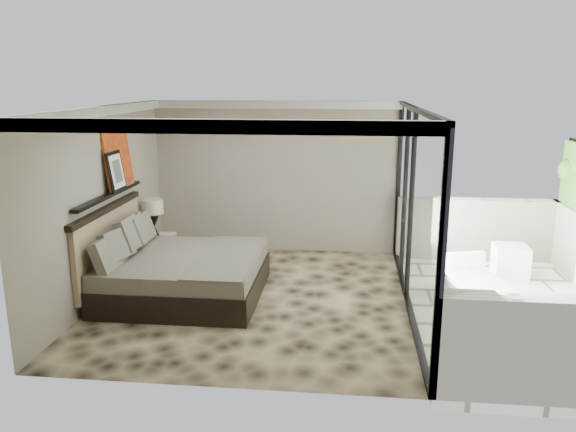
# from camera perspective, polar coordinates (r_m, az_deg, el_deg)

# --- Properties ---
(floor) EXTENTS (5.00, 5.00, 0.00)m
(floor) POSITION_cam_1_polar(r_m,az_deg,el_deg) (8.45, -3.42, -8.35)
(floor) COLOR black
(floor) RESTS_ON ground
(ceiling) EXTENTS (4.50, 5.00, 0.02)m
(ceiling) POSITION_cam_1_polar(r_m,az_deg,el_deg) (7.84, -3.72, 10.92)
(ceiling) COLOR silver
(ceiling) RESTS_ON back_wall
(back_wall) EXTENTS (4.50, 0.02, 2.80)m
(back_wall) POSITION_cam_1_polar(r_m,az_deg,el_deg) (10.44, -1.25, 3.95)
(back_wall) COLOR gray
(back_wall) RESTS_ON floor
(left_wall) EXTENTS (0.02, 5.00, 2.80)m
(left_wall) POSITION_cam_1_polar(r_m,az_deg,el_deg) (8.69, -18.29, 1.27)
(left_wall) COLOR gray
(left_wall) RESTS_ON floor
(glass_wall) EXTENTS (0.08, 5.00, 2.80)m
(glass_wall) POSITION_cam_1_polar(r_m,az_deg,el_deg) (7.96, 12.60, 0.55)
(glass_wall) COLOR white
(glass_wall) RESTS_ON floor
(terrace_slab) EXTENTS (3.00, 5.00, 0.12)m
(terrace_slab) POSITION_cam_1_polar(r_m,az_deg,el_deg) (8.70, 22.08, -9.13)
(terrace_slab) COLOR beige
(terrace_slab) RESTS_ON ground
(picture_ledge) EXTENTS (0.12, 2.20, 0.05)m
(picture_ledge) POSITION_cam_1_polar(r_m,az_deg,el_deg) (8.73, -17.71, 2.04)
(picture_ledge) COLOR black
(picture_ledge) RESTS_ON left_wall
(bed) EXTENTS (2.32, 2.24, 1.28)m
(bed) POSITION_cam_1_polar(r_m,az_deg,el_deg) (8.59, -11.15, -5.54)
(bed) COLOR black
(bed) RESTS_ON floor
(nightstand) EXTENTS (0.70, 0.70, 0.56)m
(nightstand) POSITION_cam_1_polar(r_m,az_deg,el_deg) (10.10, -13.19, -3.28)
(nightstand) COLOR black
(nightstand) RESTS_ON floor
(table_lamp) EXTENTS (0.36, 0.36, 0.66)m
(table_lamp) POSITION_cam_1_polar(r_m,az_deg,el_deg) (9.89, -13.56, 0.30)
(table_lamp) COLOR black
(table_lamp) RESTS_ON nightstand
(abstract_canvas) EXTENTS (0.13, 0.90, 0.90)m
(abstract_canvas) POSITION_cam_1_polar(r_m,az_deg,el_deg) (9.06, -16.90, 5.55)
(abstract_canvas) COLOR #C34510
(abstract_canvas) RESTS_ON picture_ledge
(framed_print) EXTENTS (0.11, 0.50, 0.60)m
(framed_print) POSITION_cam_1_polar(r_m,az_deg,el_deg) (8.85, -17.08, 4.38)
(framed_print) COLOR black
(framed_print) RESTS_ON picture_ledge
(ottoman) EXTENTS (0.55, 0.55, 0.53)m
(ottoman) POSITION_cam_1_polar(r_m,az_deg,el_deg) (9.93, 21.64, -4.30)
(ottoman) COLOR silver
(ottoman) RESTS_ON terrace_slab
(lounger) EXTENTS (1.07, 1.58, 0.56)m
(lounger) POSITION_cam_1_polar(r_m,az_deg,el_deg) (8.69, 18.96, -7.20)
(lounger) COLOR silver
(lounger) RESTS_ON terrace_slab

